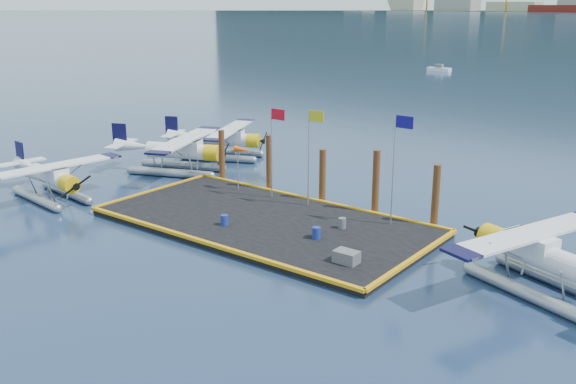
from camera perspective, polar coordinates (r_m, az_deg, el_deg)
name	(u,v)px	position (r m, az deg, el deg)	size (l,w,h in m)	color
ground	(265,225)	(38.89, -2.09, -2.97)	(4000.00, 4000.00, 0.00)	#192A4C
dock	(265,222)	(38.82, -2.09, -2.69)	(20.00, 10.00, 0.40)	black
dock_bumpers	(265,218)	(38.73, -2.09, -2.29)	(20.25, 10.25, 0.18)	orange
seaplane_a	(52,180)	(46.07, -20.21, 1.03)	(8.64, 9.54, 3.37)	#8E949B
seaplane_b	(181,153)	(50.87, -9.49, 3.42)	(9.74, 10.29, 3.73)	#8E949B
seaplane_c	(226,141)	(55.31, -5.55, 4.51)	(9.08, 9.54, 3.49)	#8E949B
seaplane_d	(537,258)	(32.02, 21.26, -5.49)	(9.54, 10.12, 3.65)	#8E949B
drum_1	(316,232)	(35.77, 2.49, -3.58)	(0.41, 0.41, 0.57)	navy
drum_2	(316,233)	(35.52, 2.54, -3.65)	(0.47, 0.47, 0.67)	navy
drum_3	(224,220)	(37.79, -5.68, -2.50)	(0.44, 0.44, 0.62)	navy
drum_4	(342,223)	(37.21, 4.83, -2.77)	(0.44, 0.44, 0.62)	#545459
crate	(346,257)	(32.46, 5.22, -5.75)	(1.23, 0.82, 0.62)	#545459
flagpole_red	(274,139)	(41.94, -1.27, 4.72)	(1.14, 0.08, 6.00)	#97959D
flagpole_yellow	(311,143)	(40.15, 2.08, 4.35)	(1.14, 0.08, 6.20)	#97959D
flagpole_blue	(397,154)	(37.06, 9.67, 3.37)	(1.14, 0.08, 6.50)	#97959D
windsock	(243,151)	(43.91, -4.05, 3.67)	(1.40, 0.44, 3.12)	#97959D
piling_0	(222,157)	(47.62, -5.90, 3.12)	(0.44, 0.44, 4.00)	#492614
piling_1	(269,165)	(44.71, -1.68, 2.45)	(0.44, 0.44, 4.20)	#492614
piling_2	(322,178)	(42.16, 3.08, 1.28)	(0.44, 0.44, 3.80)	#492614
piling_3	(376,184)	(40.06, 7.81, 0.70)	(0.44, 0.44, 4.30)	#492614
piling_4	(435,198)	(38.38, 12.98, -0.52)	(0.44, 0.44, 4.00)	#492614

